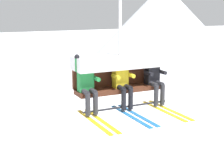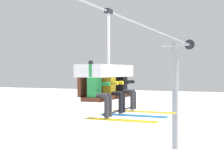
{
  "view_description": "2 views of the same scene",
  "coord_description": "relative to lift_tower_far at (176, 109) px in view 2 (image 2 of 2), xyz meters",
  "views": [
    {
      "loc": [
        -4.89,
        -7.66,
        7.63
      ],
      "look_at": [
        -1.49,
        -0.69,
        6.09
      ],
      "focal_mm": 55.0,
      "sensor_mm": 36.0,
      "label": 1
    },
    {
      "loc": [
        -9.23,
        -4.2,
        6.38
      ],
      "look_at": [
        -1.31,
        -0.88,
        6.31
      ],
      "focal_mm": 55.0,
      "sensor_mm": 36.0,
      "label": 2
    }
  ],
  "objects": [
    {
      "name": "skier_yellow",
      "position": [
        -11.43,
        -0.93,
        1.71
      ],
      "size": [
        0.46,
        1.7,
        1.23
      ],
      "color": "yellow"
    },
    {
      "name": "skier_green",
      "position": [
        -12.29,
        -0.92,
        1.73
      ],
      "size": [
        0.48,
        1.7,
        1.34
      ],
      "color": "#23843D"
    },
    {
      "name": "skier_black",
      "position": [
        -10.57,
        -0.93,
        1.71
      ],
      "size": [
        0.46,
        1.7,
        1.23
      ],
      "color": "black"
    },
    {
      "name": "chairlift_chair",
      "position": [
        -11.43,
        -0.71,
        2.01
      ],
      "size": [
        2.14,
        0.74,
        2.55
      ],
      "color": "#512819"
    },
    {
      "name": "lift_tower_far",
      "position": [
        0.0,
        0.0,
        0.0
      ],
      "size": [
        0.36,
        1.88,
        8.17
      ],
      "color": "gray",
      "rests_on": "ground_plane"
    },
    {
      "name": "lift_cable",
      "position": [
        -8.41,
        -0.78,
        3.64
      ],
      "size": [
        18.82,
        0.05,
        0.05
      ],
      "color": "gray"
    }
  ]
}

